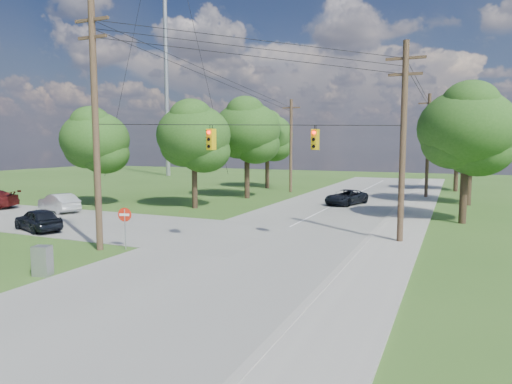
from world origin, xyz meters
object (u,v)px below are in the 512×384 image
at_px(pole_ne, 403,140).
at_px(car_main_north, 346,197).
at_px(control_cabinet, 42,261).
at_px(car_cross_silver, 59,203).
at_px(pole_sw, 95,124).
at_px(pole_north_e, 428,145).
at_px(pole_north_w, 291,145).
at_px(do_not_enter_sign, 125,219).
at_px(car_cross_dark, 38,219).

xyz_separation_m(pole_ne, car_main_north, (-6.01, 14.04, -4.80)).
height_order(car_main_north, control_cabinet, car_main_north).
bearing_deg(control_cabinet, car_cross_silver, 120.15).
bearing_deg(pole_sw, car_main_north, 70.91).
height_order(pole_north_e, pole_north_w, same).
xyz_separation_m(pole_ne, pole_north_w, (-13.90, 22.00, -0.34)).
relative_size(car_main_north, do_not_enter_sign, 2.18).
relative_size(pole_north_w, car_cross_dark, 2.50).
xyz_separation_m(pole_north_e, car_cross_silver, (-25.36, -21.11, -4.39)).
distance_m(pole_north_e, control_cabinet, 36.47).
xyz_separation_m(pole_sw, control_cabinet, (1.10, -4.40, -5.62)).
distance_m(pole_sw, car_main_north, 23.57).
bearing_deg(do_not_enter_sign, pole_north_e, 51.54).
xyz_separation_m(car_cross_dark, control_cabinet, (8.01, -6.70, -0.11)).
height_order(pole_north_e, car_main_north, pole_north_e).
xyz_separation_m(car_cross_dark, car_main_north, (14.40, 19.34, -0.05)).
xyz_separation_m(pole_north_e, pole_north_w, (-13.90, 0.00, 0.00)).
height_order(car_cross_silver, do_not_enter_sign, do_not_enter_sign).
bearing_deg(pole_north_e, control_cabinet, -110.04).
bearing_deg(pole_sw, pole_ne, 29.38).
bearing_deg(car_main_north, do_not_enter_sign, -88.87).
relative_size(pole_north_e, car_main_north, 2.18).
bearing_deg(car_cross_dark, pole_sw, 90.40).
distance_m(car_cross_dark, car_main_north, 24.11).
distance_m(pole_ne, pole_north_w, 26.03).
relative_size(car_cross_dark, control_cabinet, 3.30).
distance_m(car_cross_dark, car_cross_silver, 7.93).
bearing_deg(pole_north_w, control_cabinet, -87.47).
bearing_deg(control_cabinet, car_cross_dark, 125.08).
bearing_deg(control_cabinet, car_main_north, 61.22).
bearing_deg(pole_ne, control_cabinet, -135.94).
relative_size(car_main_north, control_cabinet, 3.79).
xyz_separation_m(pole_ne, car_cross_dark, (-20.41, -5.30, -4.75)).
relative_size(pole_north_w, car_cross_silver, 2.32).
xyz_separation_m(car_main_north, control_cabinet, (-6.39, -26.04, -0.06)).
height_order(car_main_north, do_not_enter_sign, do_not_enter_sign).
relative_size(pole_north_e, car_cross_silver, 2.32).
xyz_separation_m(pole_north_w, car_main_north, (7.89, -7.96, -4.46)).
bearing_deg(car_cross_silver, control_cabinet, 63.21).
bearing_deg(control_cabinet, pole_sw, 89.04).
bearing_deg(pole_sw, pole_north_w, 90.77).
bearing_deg(car_main_north, car_cross_silver, -127.77).
bearing_deg(car_main_north, pole_north_e, 70.96).
bearing_deg(pole_north_e, car_main_north, -127.06).
height_order(pole_sw, pole_north_w, pole_sw).
bearing_deg(pole_north_e, pole_north_w, 180.00).
bearing_deg(pole_sw, do_not_enter_sign, 28.51).
distance_m(pole_north_w, car_cross_dark, 28.41).
distance_m(pole_ne, do_not_enter_sign, 14.77).
xyz_separation_m(pole_ne, do_not_enter_sign, (-12.40, -7.00, -3.92)).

